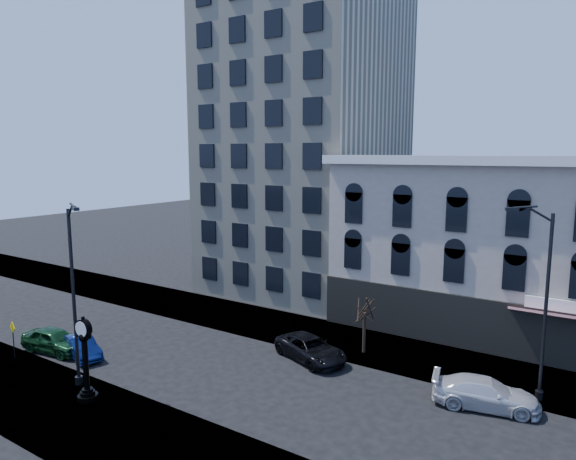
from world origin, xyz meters
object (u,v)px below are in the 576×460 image
Objects in this scene: street_clock at (86,362)px; car_near_a at (55,340)px; street_lamp_near at (73,248)px; warning_sign at (13,333)px; car_near_b at (81,347)px.

car_near_a is at bearing 154.51° from street_clock.
warning_sign is at bearing -159.50° from street_lamp_near.
street_clock is at bearing -105.56° from car_near_b.
warning_sign is (-7.18, 0.29, -6.09)m from street_lamp_near.
warning_sign is at bearing 150.00° from car_near_a.
car_near_b is (2.11, 0.46, -0.13)m from car_near_a.
street_lamp_near is 2.22× the size of car_near_a.
street_lamp_near is 9.76m from car_near_a.
street_clock is 1.11× the size of car_near_b.
car_near_b is at bearing 143.79° from street_clock.
car_near_b is at bearing 168.31° from street_lamp_near.
car_near_a is at bearing 118.89° from car_near_b.
warning_sign is at bearing 147.56° from car_near_b.
car_near_a is at bearing -178.21° from street_lamp_near.
street_clock reaches higher than car_near_b.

